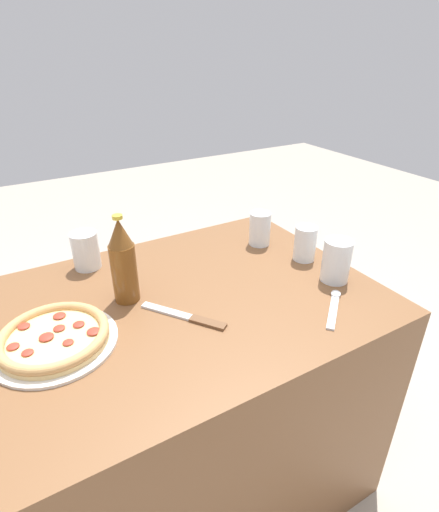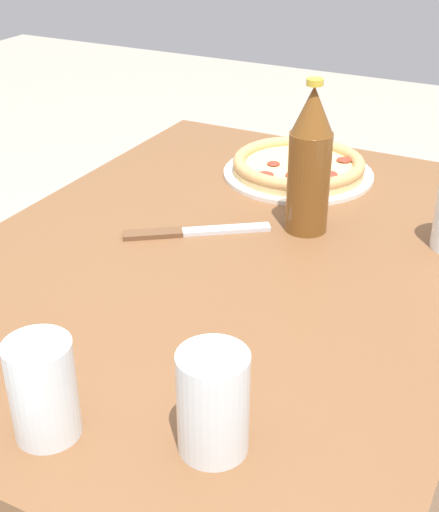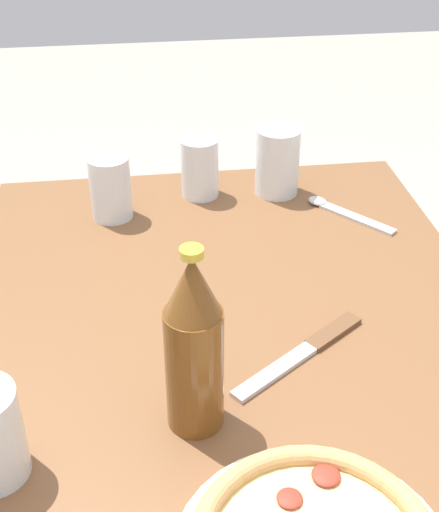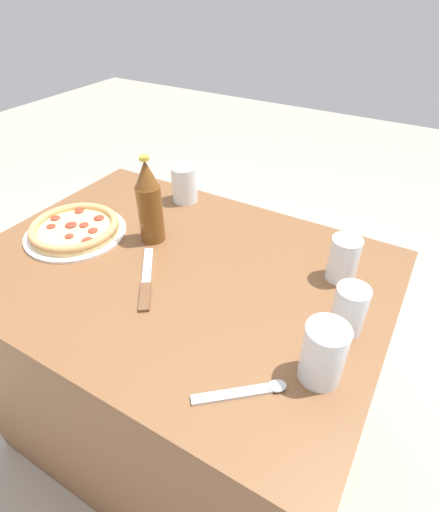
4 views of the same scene
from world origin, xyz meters
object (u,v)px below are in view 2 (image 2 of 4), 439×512
object	(u,v)px
glass_mango_juice	(43,391)
glass_iced_tea	(213,405)
pizza_margherita	(299,167)
beer_bottle	(310,162)
knife	(190,232)

from	to	relation	value
glass_mango_juice	glass_iced_tea	size ratio (longest dim) A/B	0.98
pizza_margherita	glass_iced_tea	bearing A→B (deg)	15.00
beer_bottle	glass_mango_juice	bearing A→B (deg)	-6.73
knife	pizza_margherita	bearing A→B (deg)	168.25
pizza_margherita	beer_bottle	size ratio (longest dim) A/B	1.16
pizza_margherita	knife	bearing A→B (deg)	-11.75
knife	glass_mango_juice	bearing A→B (deg)	11.20
glass_mango_juice	glass_iced_tea	bearing A→B (deg)	110.12
glass_mango_juice	beer_bottle	xyz separation A→B (m)	(-0.57, 0.07, 0.06)
glass_iced_tea	knife	world-z (taller)	glass_iced_tea
beer_bottle	glass_iced_tea	bearing A→B (deg)	10.74
pizza_margherita	knife	xyz separation A→B (m)	(0.31, -0.06, -0.02)
glass_mango_juice	beer_bottle	size ratio (longest dim) A/B	0.46
glass_mango_juice	knife	distance (m)	0.48
knife	beer_bottle	bearing A→B (deg)	122.43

